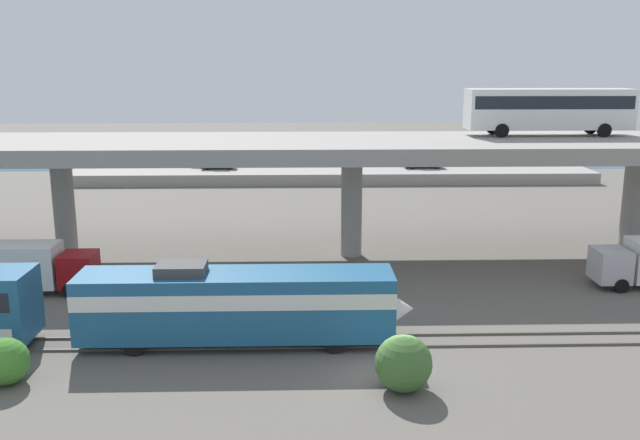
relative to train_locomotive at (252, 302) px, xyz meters
The scene contains 16 objects.
ground_plane 7.58m from the train_locomotive, 33.43° to the right, with size 260.00×260.00×0.00m, color #605B54.
rail_strip_near 6.47m from the train_locomotive, ahead, with size 110.00×0.12×0.12m, color #59544C.
rail_strip_far 6.47m from the train_locomotive, ahead, with size 110.00×0.12×0.12m, color #59544C.
train_locomotive is the anchor object (origin of this frame).
highway_overpass 17.93m from the train_locomotive, 69.26° to the left, with size 96.00×11.27×8.39m.
transit_bus_on_overpass 28.73m from the train_locomotive, 41.46° to the left, with size 12.00×2.68×3.40m.
service_truck_east 15.97m from the train_locomotive, 148.97° to the left, with size 6.80×2.46×3.04m.
pier_parking_lot 51.38m from the train_locomotive, 83.22° to the left, with size 61.05×13.18×1.29m, color gray.
parked_car_0 55.65m from the train_locomotive, 75.91° to the left, with size 4.33×1.93×1.50m.
parked_car_1 54.25m from the train_locomotive, 71.76° to the left, with size 4.37×1.84×1.50m.
parked_car_2 51.84m from the train_locomotive, 99.66° to the left, with size 4.24×1.83×1.50m.
parked_car_3 52.02m from the train_locomotive, 70.79° to the left, with size 4.62×1.87×1.50m.
parked_car_4 49.59m from the train_locomotive, 98.40° to the left, with size 4.01×1.82×1.50m.
harbor_water 74.28m from the train_locomotive, 85.32° to the left, with size 140.00×36.00×0.01m, color navy.
shrub_left 11.31m from the train_locomotive, 158.48° to the right, with size 2.07×2.07×2.07m, color #3F802A.
shrub_right 8.59m from the train_locomotive, 37.66° to the right, with size 2.46×2.46×2.46m, color #3E6730.
Camera 1 is at (-3.62, -28.40, 13.78)m, focal length 38.87 mm.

